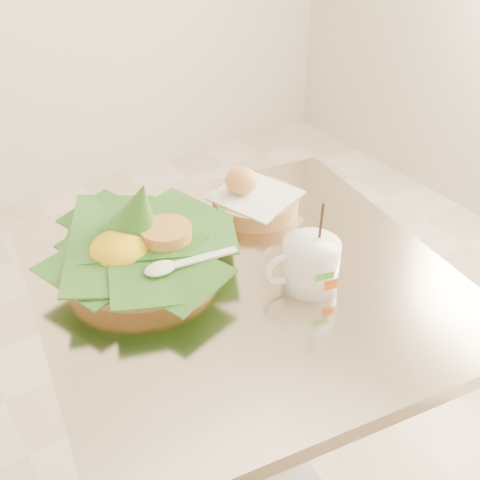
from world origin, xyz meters
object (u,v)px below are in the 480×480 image
bread_basket (253,199)px  coffee_mug (309,263)px  rice_basket (139,243)px  cafe_table (244,366)px

bread_basket → coffee_mug: coffee_mug is taller
rice_basket → cafe_table: bearing=-45.5°
rice_basket → bread_basket: size_ratio=1.77×
cafe_table → coffee_mug: size_ratio=4.79×
rice_basket → bread_basket: 0.28m
rice_basket → coffee_mug: size_ratio=2.04×
cafe_table → rice_basket: rice_basket is taller
rice_basket → bread_basket: bearing=8.4°
cafe_table → rice_basket: (-0.13, 0.14, 0.27)m
cafe_table → bread_basket: bearing=51.8°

